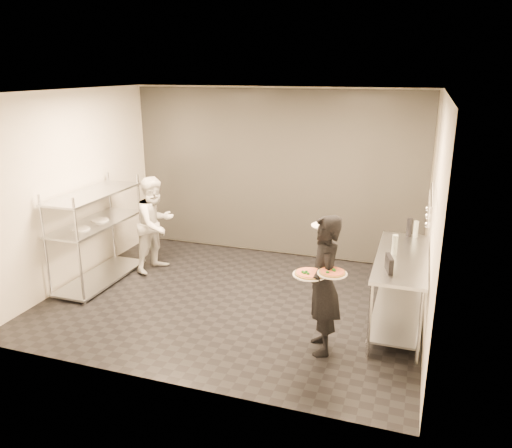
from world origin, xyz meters
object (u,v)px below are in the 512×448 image
(pass_rack, at_px, (97,232))
(pizza_plate_near, at_px, (309,274))
(waiter, at_px, (324,285))
(salad_plate, at_px, (325,224))
(prep_counter, at_px, (400,279))
(bottle_green, at_px, (395,245))
(bottle_clear, at_px, (416,229))
(pizza_plate_far, at_px, (332,272))
(chef, at_px, (156,224))
(pos_monitor, at_px, (389,264))
(bottle_dark, at_px, (409,227))

(pass_rack, distance_m, pizza_plate_near, 3.62)
(waiter, xyz_separation_m, salad_plate, (-0.07, 0.33, 0.60))
(prep_counter, height_order, pizza_plate_near, pizza_plate_near)
(pass_rack, xyz_separation_m, pizza_plate_near, (3.44, -1.11, 0.25))
(pass_rack, bearing_deg, bottle_green, 0.31)
(bottle_clear, bearing_deg, waiter, -118.49)
(waiter, bearing_deg, pizza_plate_near, -44.38)
(pizza_plate_far, xyz_separation_m, salad_plate, (-0.20, 0.58, 0.33))
(chef, bearing_deg, bottle_clear, -73.09)
(salad_plate, distance_m, pos_monitor, 0.83)
(salad_plate, relative_size, bottle_dark, 1.22)
(salad_plate, relative_size, bottle_clear, 1.40)
(pos_monitor, xyz_separation_m, bottle_dark, (0.16, 1.34, 0.04))
(waiter, height_order, bottle_green, waiter)
(waiter, height_order, salad_plate, waiter)
(salad_plate, xyz_separation_m, pos_monitor, (0.73, 0.00, -0.39))
(chef, bearing_deg, pizza_plate_far, -105.24)
(pass_rack, distance_m, waiter, 3.65)
(pass_rack, height_order, bottle_dark, pass_rack)
(salad_plate, bearing_deg, pos_monitor, 0.01)
(pizza_plate_near, bearing_deg, waiter, 65.71)
(pizza_plate_far, distance_m, bottle_green, 1.27)
(waiter, xyz_separation_m, pos_monitor, (0.66, 0.33, 0.21))
(chef, distance_m, pizza_plate_far, 3.58)
(bottle_green, bearing_deg, pizza_plate_near, -124.90)
(pass_rack, distance_m, prep_counter, 4.33)
(salad_plate, bearing_deg, prep_counter, 32.40)
(pizza_plate_near, xyz_separation_m, pos_monitor, (0.77, 0.57, -0.01))
(waiter, relative_size, pizza_plate_far, 5.12)
(pizza_plate_far, height_order, salad_plate, salad_plate)
(pizza_plate_far, xyz_separation_m, bottle_dark, (0.69, 1.92, -0.02))
(prep_counter, xyz_separation_m, pizza_plate_far, (-0.65, -1.12, 0.44))
(pizza_plate_far, bearing_deg, chef, 149.80)
(pizza_plate_far, bearing_deg, pizza_plate_near, 177.28)
(pizza_plate_near, bearing_deg, salad_plate, 86.25)
(pizza_plate_near, height_order, bottle_green, bottle_green)
(chef, distance_m, salad_plate, 3.19)
(pizza_plate_near, relative_size, bottle_dark, 1.40)
(salad_plate, bearing_deg, bottle_green, 36.72)
(chef, xyz_separation_m, pos_monitor, (3.61, -1.21, 0.26))
(bottle_green, bearing_deg, pizza_plate_far, -115.68)
(bottle_dark, bearing_deg, pizza_plate_near, -115.95)
(salad_plate, relative_size, pos_monitor, 1.22)
(pos_monitor, bearing_deg, prep_counter, 63.20)
(pass_rack, bearing_deg, waiter, -13.70)
(chef, xyz_separation_m, bottle_green, (3.63, -0.65, 0.29))
(pizza_plate_near, height_order, bottle_dark, bottle_dark)
(bottle_green, bearing_deg, salad_plate, -143.28)
(pass_rack, relative_size, bottle_dark, 6.38)
(pizza_plate_near, height_order, bottle_clear, bottle_clear)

